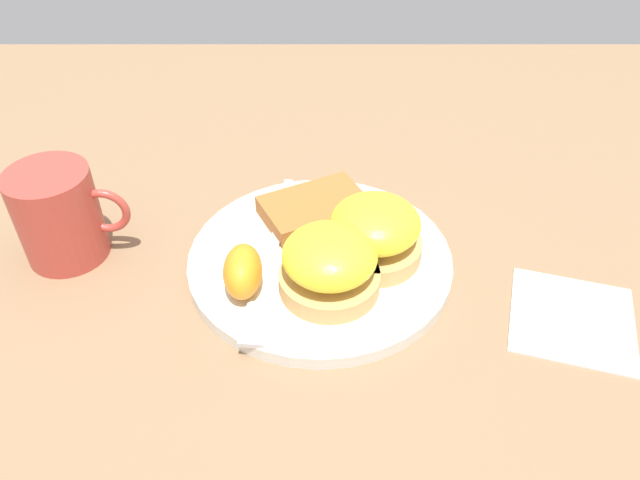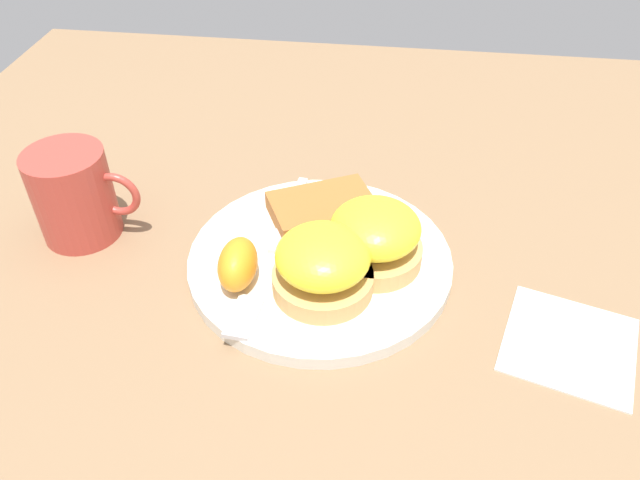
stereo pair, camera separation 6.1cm
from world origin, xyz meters
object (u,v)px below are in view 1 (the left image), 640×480
(hashbrown_patty, at_px, (315,208))
(fork, at_px, (270,263))
(sandwich_benedict_left, at_px, (330,264))
(cup, at_px, (60,215))
(sandwich_benedict_right, at_px, (375,234))
(orange_wedge, at_px, (243,271))

(hashbrown_patty, xyz_separation_m, fork, (-0.04, -0.08, -0.01))
(fork, bearing_deg, sandwich_benedict_left, -29.09)
(hashbrown_patty, xyz_separation_m, cup, (-0.25, -0.04, 0.03))
(fork, bearing_deg, sandwich_benedict_right, 6.41)
(fork, height_order, cup, cup)
(sandwich_benedict_left, distance_m, cup, 0.27)
(sandwich_benedict_right, distance_m, orange_wedge, 0.13)
(fork, xyz_separation_m, cup, (-0.21, 0.03, 0.03))
(fork, distance_m, cup, 0.21)
(hashbrown_patty, relative_size, fork, 0.44)
(sandwich_benedict_left, distance_m, sandwich_benedict_right, 0.06)
(sandwich_benedict_right, bearing_deg, fork, -173.59)
(sandwich_benedict_left, height_order, fork, sandwich_benedict_left)
(hashbrown_patty, distance_m, fork, 0.09)
(sandwich_benedict_right, xyz_separation_m, hashbrown_patty, (-0.06, 0.07, -0.02))
(hashbrown_patty, distance_m, orange_wedge, 0.13)
(sandwich_benedict_left, xyz_separation_m, hashbrown_patty, (-0.01, 0.11, -0.02))
(sandwich_benedict_right, xyz_separation_m, fork, (-0.10, -0.01, -0.03))
(fork, bearing_deg, hashbrown_patty, 61.21)
(orange_wedge, bearing_deg, sandwich_benedict_right, 19.50)
(sandwich_benedict_left, distance_m, fork, 0.07)
(cup, bearing_deg, orange_wedge, -19.83)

